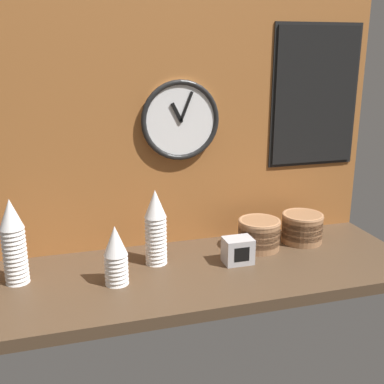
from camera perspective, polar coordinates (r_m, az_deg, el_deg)
The scene contains 10 objects.
ground_plane at distance 170.29cm, azimuth -0.13°, elevation -9.64°, with size 160.00×56.00×4.00cm, color #4C3826.
wall_tiled_back at distance 179.51cm, azimuth -2.53°, elevation 9.94°, with size 160.00×3.00×105.00cm.
cup_stack_center_left at distance 157.09cm, azimuth -9.02°, elevation -7.40°, with size 7.77×7.77×19.92cm.
cup_stack_center at distance 168.79cm, azimuth -4.33°, elevation -4.18°, with size 7.77×7.77×27.11cm.
cup_stack_far_left at distance 164.51cm, azimuth -20.40°, elevation -5.53°, with size 7.77×7.77×28.55cm.
bowl_stack_right at distance 184.89cm, azimuth 7.95°, elevation -4.86°, with size 16.14×16.14×11.56cm.
bowl_stack_far_right at distance 194.39cm, azimuth 12.92°, elevation -4.04°, with size 16.14×16.14×11.56cm.
wall_clock at distance 177.83cm, azimuth -1.39°, elevation 8.48°, with size 29.51×2.70×29.51cm.
menu_board at distance 199.23cm, azimuth 14.41°, elevation 10.94°, with size 37.40×1.32×55.38cm.
napkin_dispenser at distance 172.90cm, azimuth 5.43°, elevation -6.88°, with size 10.23×8.01×9.26cm.
Camera 1 is at (-42.38, -146.67, 73.42)cm, focal length 45.00 mm.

